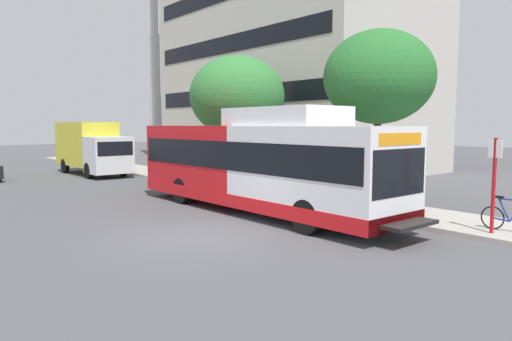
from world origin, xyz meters
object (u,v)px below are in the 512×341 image
object	(u,v)px
transit_bus	(257,164)
bus_stop_sign_pole	(494,178)
street_tree_near_stop	(379,77)
street_tree_mid_block	(237,96)
box_truck_background	(91,147)

from	to	relation	value
transit_bus	bus_stop_sign_pole	xyz separation A→B (m)	(2.42, -7.06, -0.05)
street_tree_near_stop	transit_bus	bearing A→B (deg)	155.99
bus_stop_sign_pole	transit_bus	bearing A→B (deg)	108.95
street_tree_mid_block	street_tree_near_stop	bearing A→B (deg)	-87.88
street_tree_near_stop	box_truck_background	xyz separation A→B (m)	(-4.12, 18.20, -3.11)
street_tree_near_stop	street_tree_mid_block	world-z (taller)	street_tree_near_stop
bus_stop_sign_pole	street_tree_mid_block	bearing A→B (deg)	83.29
transit_bus	street_tree_mid_block	world-z (taller)	street_tree_mid_block
street_tree_near_stop	street_tree_mid_block	size ratio (longest dim) A/B	1.01
street_tree_near_stop	street_tree_mid_block	distance (m)	8.28
street_tree_near_stop	street_tree_mid_block	bearing A→B (deg)	92.12
street_tree_near_stop	box_truck_background	size ratio (longest dim) A/B	0.92
transit_bus	street_tree_mid_block	xyz separation A→B (m)	(4.00, 6.35, 2.82)
transit_bus	bus_stop_sign_pole	world-z (taller)	transit_bus
street_tree_mid_block	box_truck_background	bearing A→B (deg)	111.00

